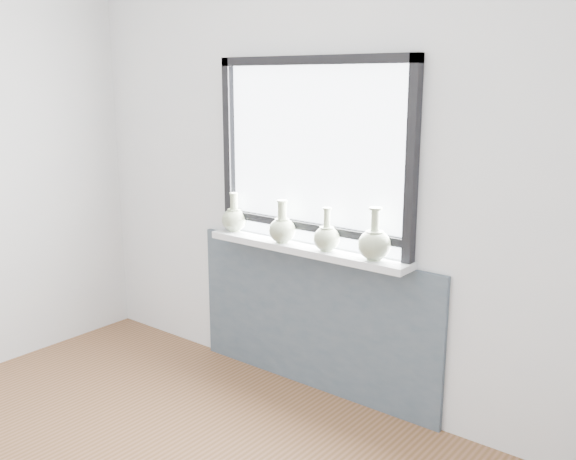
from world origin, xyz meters
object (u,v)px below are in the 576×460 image
Objects in this scene: vase_b at (282,228)px; vase_c at (327,237)px; vase_d at (374,243)px; windowsill at (305,249)px; vase_a at (234,218)px.

vase_b reaches higher than vase_c.
vase_d is (0.30, 0.00, 0.01)m from vase_c.
vase_b is at bearing -169.40° from windowsill.
vase_b is at bearing -178.22° from vase_c.
vase_b reaches higher than vase_a.
vase_a is 0.72m from vase_c.
vase_a is 0.97× the size of vase_b.
windowsill is 0.47m from vase_d.
vase_d is (0.46, -0.02, 0.11)m from windowsill.
vase_d is at bearing -1.35° from vase_a.
vase_a and vase_c have the same top height.
vase_c is at bearing -6.52° from windowsill.
vase_b reaches higher than windowsill.
vase_d reaches higher than vase_b.
vase_a is 0.41m from vase_b.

